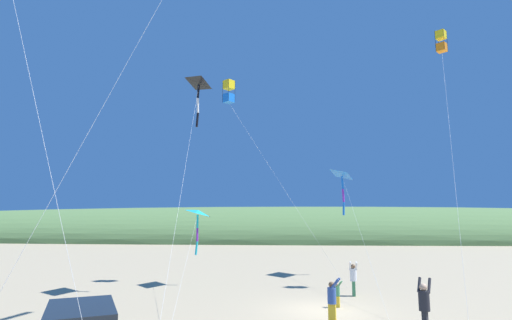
{
  "coord_description": "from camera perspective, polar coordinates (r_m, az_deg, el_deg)",
  "views": [
    {
      "loc": [
        18.6,
        -1.79,
        4.12
      ],
      "look_at": [
        -3.1,
        -3.2,
        7.23
      ],
      "focal_mm": 27.97,
      "sensor_mm": 36.0,
      "label": 1
    }
  ],
  "objects": [
    {
      "name": "person_bystander_far",
      "position": [
        16.87,
        10.83,
        -18.85
      ],
      "size": [
        0.51,
        0.6,
        1.74
      ],
      "color": "gold",
      "rests_on": "ground_plane"
    },
    {
      "name": "ground_plane",
      "position": [
        19.14,
        9.6,
        -20.47
      ],
      "size": [
        600.0,
        600.0,
        0.0
      ],
      "primitive_type": "plane",
      "color": "tan"
    },
    {
      "name": "kite_delta_magenta_far_left",
      "position": [
        30.25,
        12.28,
        -2.09
      ],
      "size": [
        14.09,
        1.74,
        7.75
      ],
      "color": "blue",
      "rests_on": "ground_plane"
    },
    {
      "name": "kite_box_striped_overhead",
      "position": [
        27.97,
        -3.9,
        9.71
      ],
      "size": [
        2.62,
        7.79,
        13.48
      ],
      "color": "yellow",
      "rests_on": "ground_plane"
    },
    {
      "name": "dune_ridge_grassy",
      "position": [
        73.74,
        5.2,
        -11.32
      ],
      "size": [
        28.0,
        240.0,
        11.96
      ],
      "primitive_type": "ellipsoid",
      "color": "#567A42",
      "rests_on": "ground_plane"
    },
    {
      "name": "kite_box_teal_far_right",
      "position": [
        29.2,
        24.97,
        15.09
      ],
      "size": [
        11.96,
        4.91,
        16.0
      ],
      "color": "yellow",
      "rests_on": "ground_plane"
    },
    {
      "name": "person_child_green_jacket",
      "position": [
        19.74,
        11.58,
        -18.12
      ],
      "size": [
        0.37,
        0.42,
        1.19
      ],
      "color": "gold",
      "rests_on": "ground_plane"
    },
    {
      "name": "person_child_grey_jacket",
      "position": [
        22.53,
        13.76,
        -15.93
      ],
      "size": [
        0.55,
        0.44,
        1.8
      ],
      "color": "#3D7F51",
      "rests_on": "ground_plane"
    },
    {
      "name": "kite_delta_black_fish_shape",
      "position": [
        24.46,
        -8.09,
        10.77
      ],
      "size": [
        14.11,
        2.64,
        12.45
      ],
      "color": "black",
      "rests_on": "ground_plane"
    },
    {
      "name": "kite_delta_orange_high_right",
      "position": [
        25.46,
        -8.29,
        -7.58
      ],
      "size": [
        12.96,
        2.39,
        4.71
      ],
      "color": "#1EB7C6",
      "rests_on": "ground_plane"
    },
    {
      "name": "person_adult_flyer",
      "position": [
        16.17,
        22.94,
        -18.44
      ],
      "size": [
        0.69,
        0.64,
        1.94
      ],
      "color": "#232328",
      "rests_on": "ground_plane"
    }
  ]
}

